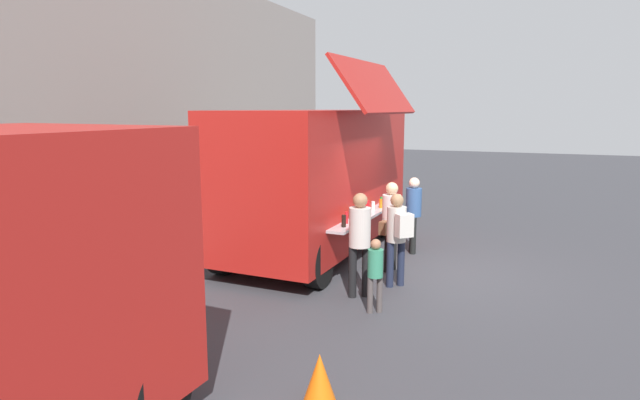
# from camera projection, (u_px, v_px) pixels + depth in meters

# --- Properties ---
(ground_plane) EXTENTS (60.00, 60.00, 0.00)m
(ground_plane) POSITION_uv_depth(u_px,v_px,m) (428.00, 271.00, 10.18)
(ground_plane) COLOR #38383D
(curb_strip) EXTENTS (28.00, 1.60, 0.15)m
(curb_strip) POSITION_uv_depth(u_px,v_px,m) (79.00, 293.00, 8.77)
(curb_strip) COLOR #9E998E
(curb_strip) RESTS_ON ground
(food_truck_main) EXTENTS (5.60, 3.11, 3.95)m
(food_truck_main) POSITION_uv_depth(u_px,v_px,m) (317.00, 177.00, 11.22)
(food_truck_main) COLOR #B11D18
(food_truck_main) RESTS_ON ground
(traffic_cone_orange) EXTENTS (0.36, 0.36, 0.55)m
(traffic_cone_orange) POSITION_uv_depth(u_px,v_px,m) (320.00, 378.00, 5.59)
(traffic_cone_orange) COLOR orange
(traffic_cone_orange) RESTS_ON ground
(trash_bin) EXTENTS (0.60, 0.60, 1.04)m
(trash_bin) POSITION_uv_depth(u_px,v_px,m) (302.00, 192.00, 16.37)
(trash_bin) COLOR #2D6538
(trash_bin) RESTS_ON ground
(customer_front_ordering) EXTENTS (0.56, 0.35, 1.70)m
(customer_front_ordering) POSITION_uv_depth(u_px,v_px,m) (391.00, 219.00, 10.04)
(customer_front_ordering) COLOR black
(customer_front_ordering) RESTS_ON ground
(customer_mid_with_backpack) EXTENTS (0.51, 0.50, 1.63)m
(customer_mid_with_backpack) POSITION_uv_depth(u_px,v_px,m) (397.00, 231.00, 9.13)
(customer_mid_with_backpack) COLOR #1E243A
(customer_mid_with_backpack) RESTS_ON ground
(customer_rear_waiting) EXTENTS (0.35, 0.35, 1.73)m
(customer_rear_waiting) POSITION_uv_depth(u_px,v_px,m) (360.00, 236.00, 8.64)
(customer_rear_waiting) COLOR black
(customer_rear_waiting) RESTS_ON ground
(customer_extra_browsing) EXTENTS (0.33, 0.33, 1.63)m
(customer_extra_browsing) POSITION_uv_depth(u_px,v_px,m) (414.00, 208.00, 11.34)
(customer_extra_browsing) COLOR black
(customer_extra_browsing) RESTS_ON ground
(child_near_queue) EXTENTS (0.23, 0.23, 1.15)m
(child_near_queue) POSITION_uv_depth(u_px,v_px,m) (375.00, 269.00, 8.01)
(child_near_queue) COLOR #4D4543
(child_near_queue) RESTS_ON ground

